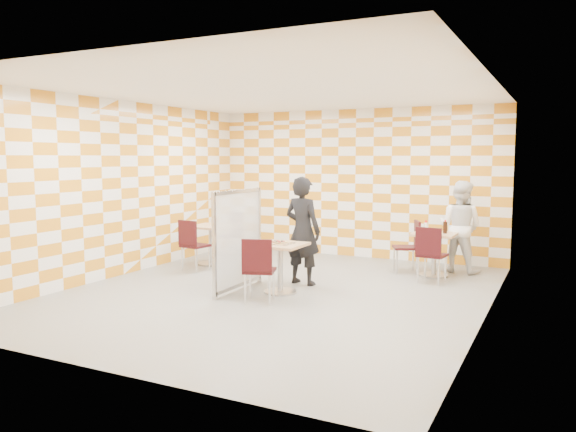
% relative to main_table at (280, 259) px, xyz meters
% --- Properties ---
extents(room_shell, '(7.00, 7.00, 7.00)m').
position_rel_main_table_xyz_m(room_shell, '(-0.06, 0.52, 0.99)').
color(room_shell, gray).
rests_on(room_shell, ground).
extents(main_table, '(0.70, 0.70, 0.75)m').
position_rel_main_table_xyz_m(main_table, '(0.00, 0.00, 0.00)').
color(main_table, tan).
rests_on(main_table, ground).
extents(second_table, '(0.70, 0.70, 0.75)m').
position_rel_main_table_xyz_m(second_table, '(1.82, 2.24, 0.00)').
color(second_table, tan).
rests_on(second_table, ground).
extents(empty_table, '(0.70, 0.70, 0.75)m').
position_rel_main_table_xyz_m(empty_table, '(-2.21, 1.42, 0.00)').
color(empty_table, tan).
rests_on(empty_table, ground).
extents(chair_main_front, '(0.54, 0.54, 0.92)m').
position_rel_main_table_xyz_m(chair_main_front, '(0.02, -0.70, 0.04)').
color(chair_main_front, black).
rests_on(chair_main_front, ground).
extents(chair_second_front, '(0.47, 0.48, 0.92)m').
position_rel_main_table_xyz_m(chair_second_front, '(1.88, 1.62, 0.04)').
color(chair_second_front, black).
rests_on(chair_second_front, ground).
extents(chair_second_side, '(0.56, 0.56, 0.92)m').
position_rel_main_table_xyz_m(chair_second_side, '(1.39, 2.33, 0.04)').
color(chair_second_side, black).
rests_on(chair_second_side, ground).
extents(chair_empty_near, '(0.48, 0.48, 0.92)m').
position_rel_main_table_xyz_m(chair_empty_near, '(-2.15, 0.73, 0.04)').
color(chair_empty_near, black).
rests_on(chair_empty_near, ground).
extents(chair_empty_far, '(0.55, 0.56, 0.92)m').
position_rel_main_table_xyz_m(chair_empty_far, '(-2.22, 2.21, 0.04)').
color(chair_empty_far, black).
rests_on(chair_empty_far, ground).
extents(partition, '(0.08, 1.38, 1.55)m').
position_rel_main_table_xyz_m(partition, '(-0.65, -0.14, 0.28)').
color(partition, white).
rests_on(partition, ground).
extents(man_dark, '(0.69, 0.51, 1.73)m').
position_rel_main_table_xyz_m(man_dark, '(0.05, 0.69, 0.36)').
color(man_dark, black).
rests_on(man_dark, ground).
extents(man_white, '(0.92, 0.79, 1.63)m').
position_rel_main_table_xyz_m(man_white, '(2.15, 2.80, 0.30)').
color(man_white, white).
rests_on(man_white, ground).
extents(pizza_on_foil, '(0.40, 0.40, 0.04)m').
position_rel_main_table_xyz_m(pizza_on_foil, '(-0.00, -0.02, 0.26)').
color(pizza_on_foil, silver).
rests_on(pizza_on_foil, main_table).
extents(sport_bottle, '(0.06, 0.06, 0.20)m').
position_rel_main_table_xyz_m(sport_bottle, '(1.66, 2.29, 0.33)').
color(sport_bottle, white).
rests_on(sport_bottle, second_table).
extents(soda_bottle, '(0.07, 0.07, 0.23)m').
position_rel_main_table_xyz_m(soda_bottle, '(1.99, 2.24, 0.34)').
color(soda_bottle, black).
rests_on(soda_bottle, second_table).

